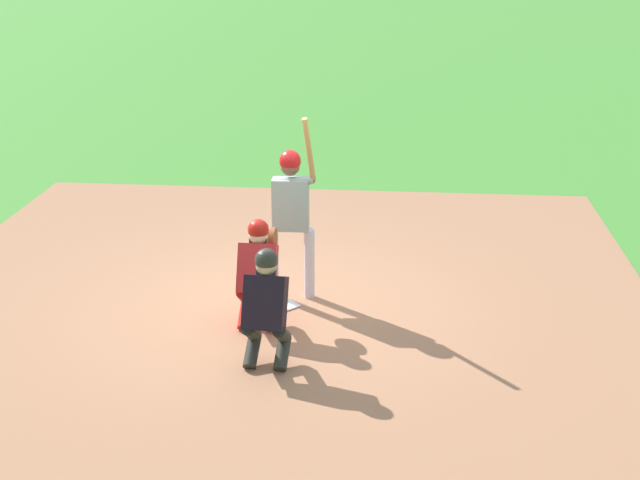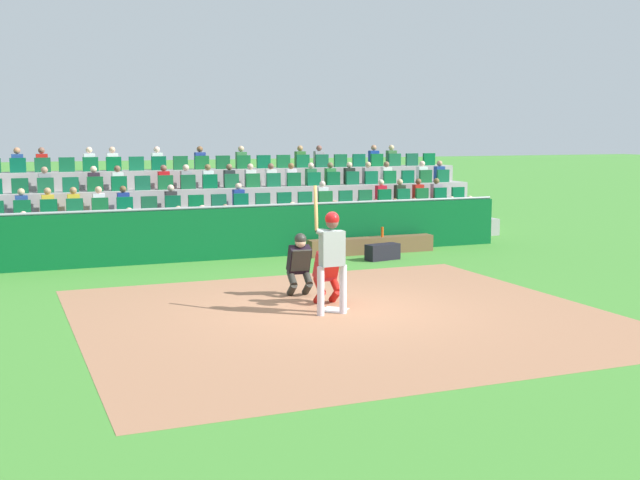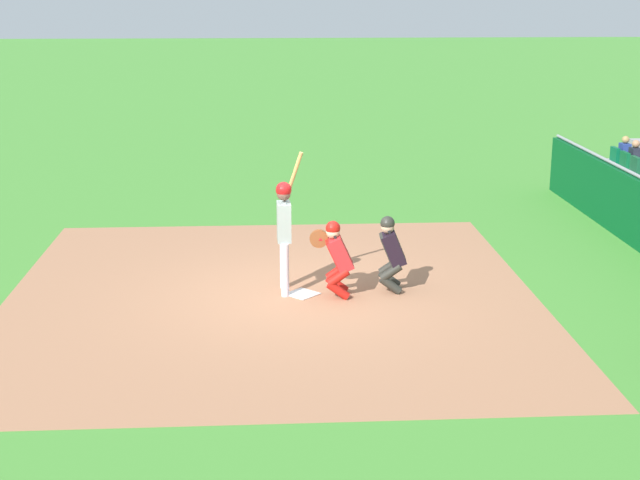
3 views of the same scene
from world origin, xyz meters
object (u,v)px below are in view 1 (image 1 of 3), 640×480
at_px(batter_at_plate, 291,207).
at_px(home_plate_umpire, 266,304).
at_px(catcher_crouching, 259,268).
at_px(home_plate_marker, 276,305).

bearing_deg(batter_at_plate, home_plate_umpire, -91.66).
height_order(catcher_crouching, home_plate_umpire, home_plate_umpire).
height_order(batter_at_plate, catcher_crouching, batter_at_plate).
relative_size(home_plate_marker, batter_at_plate, 0.19).
relative_size(home_plate_marker, home_plate_umpire, 0.34).
height_order(batter_at_plate, home_plate_umpire, batter_at_plate).
height_order(home_plate_marker, batter_at_plate, batter_at_plate).
bearing_deg(batter_at_plate, home_plate_marker, -121.52).
bearing_deg(home_plate_marker, home_plate_umpire, -85.28).
xyz_separation_m(batter_at_plate, home_plate_umpire, (-0.05, -1.75, -0.46)).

